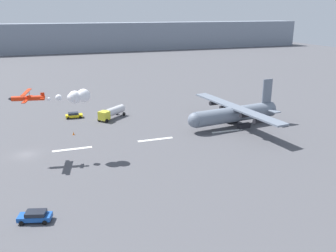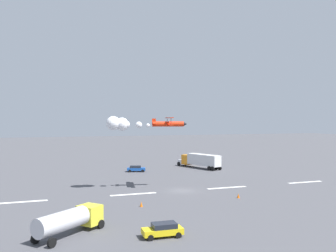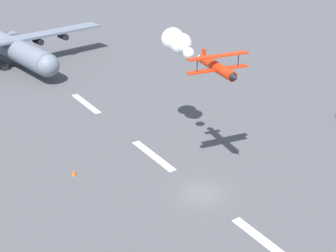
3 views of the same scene
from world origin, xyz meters
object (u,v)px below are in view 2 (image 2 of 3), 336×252
at_px(stunt_biplane_red, 128,124).
at_px(followme_car_yellow, 136,168).
at_px(traffic_cone_near, 238,196).
at_px(traffic_cone_far, 141,204).
at_px(fuel_tanker_truck, 70,220).
at_px(airport_staff_sedan, 163,229).
at_px(semi_truck_orange, 200,160).

xyz_separation_m(stunt_biplane_red, followme_car_yellow, (-7.10, -21.75, -11.17)).
relative_size(traffic_cone_near, traffic_cone_far, 1.00).
bearing_deg(traffic_cone_near, stunt_biplane_red, -39.19).
distance_m(fuel_tanker_truck, airport_staff_sedan, 10.24).
height_order(fuel_tanker_truck, traffic_cone_near, fuel_tanker_truck).
relative_size(airport_staff_sedan, traffic_cone_far, 5.92).
relative_size(semi_truck_orange, fuel_tanker_truck, 1.74).
distance_m(stunt_biplane_red, followme_car_yellow, 25.46).
height_order(fuel_tanker_truck, traffic_cone_far, fuel_tanker_truck).
bearing_deg(fuel_tanker_truck, stunt_biplane_red, -116.84).
xyz_separation_m(traffic_cone_near, traffic_cone_far, (16.42, 0.51, 0.00)).
distance_m(fuel_tanker_truck, traffic_cone_near, 29.24).
xyz_separation_m(airport_staff_sedan, traffic_cone_far, (-1.32, -13.94, -0.44)).
distance_m(followme_car_yellow, traffic_cone_near, 35.35).
bearing_deg(traffic_cone_far, traffic_cone_near, -178.23).
bearing_deg(fuel_tanker_truck, traffic_cone_far, -136.79).
height_order(stunt_biplane_red, traffic_cone_far, stunt_biplane_red).
height_order(stunt_biplane_red, traffic_cone_near, stunt_biplane_red).
height_order(semi_truck_orange, followme_car_yellow, semi_truck_orange).
height_order(stunt_biplane_red, airport_staff_sedan, stunt_biplane_red).
bearing_deg(followme_car_yellow, traffic_cone_near, 103.66).
xyz_separation_m(semi_truck_orange, fuel_tanker_truck, (36.37, 46.02, -0.38)).
bearing_deg(traffic_cone_far, stunt_biplane_red, -94.24).
distance_m(fuel_tanker_truck, followme_car_yellow, 48.78).
distance_m(semi_truck_orange, followme_car_yellow, 17.59).
xyz_separation_m(stunt_biplane_red, fuel_tanker_truck, (11.75, 23.23, -10.24)).
relative_size(stunt_biplane_red, followme_car_yellow, 3.11).
height_order(stunt_biplane_red, fuel_tanker_truck, stunt_biplane_red).
xyz_separation_m(fuel_tanker_truck, traffic_cone_near, (-27.20, -10.63, -1.36)).
height_order(fuel_tanker_truck, followme_car_yellow, fuel_tanker_truck).
distance_m(stunt_biplane_red, airport_staff_sedan, 29.35).
height_order(semi_truck_orange, traffic_cone_far, semi_truck_orange).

